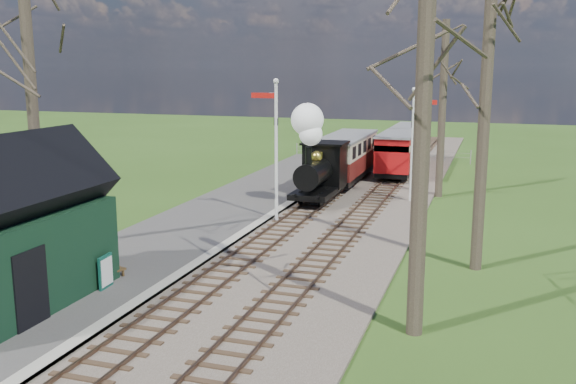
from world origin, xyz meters
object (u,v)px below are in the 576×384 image
red_carriage_a (398,153)px  sign_board (106,272)px  semaphore_far (414,136)px  locomotive (318,160)px  red_carriage_b (410,143)px  semaphore_near (275,140)px  person (42,290)px  coach (346,156)px  station_shed (7,233)px  bench (102,268)px

red_carriage_a → sign_board: (-5.24, -22.82, -0.81)m
semaphore_far → locomotive: size_ratio=1.18×
red_carriage_a → red_carriage_b: bearing=90.0°
semaphore_near → semaphore_far: 7.91m
person → coach: bearing=-10.8°
coach → red_carriage_a: size_ratio=1.50×
locomotive → red_carriage_b: bearing=79.6°
station_shed → red_carriage_a: bearing=74.5°
sign_board → bench: (-0.54, 0.60, -0.13)m
station_shed → red_carriage_a: station_shed is taller
station_shed → semaphore_near: bearing=73.6°
sign_board → person: size_ratio=0.75×
semaphore_far → red_carriage_a: size_ratio=1.10×
coach → red_carriage_b: (2.60, 8.10, -0.11)m
station_shed → sign_board: size_ratio=6.21×
semaphore_far → bench: bearing=-116.2°
person → station_shed: bearing=75.4°
sign_board → person: (-0.45, -2.28, 0.17)m
red_carriage_b → bench: red_carriage_b is taller
red_carriage_b → bench: (-5.79, -27.72, -0.95)m
station_shed → sign_board: station_shed is taller
semaphore_near → bench: 10.14m
red_carriage_b → red_carriage_a: bearing=-90.0°
semaphore_near → bench: semaphore_near is taller
locomotive → sign_board: bearing=-100.5°
station_shed → semaphore_near: semaphore_near is taller
red_carriage_b → sign_board: bearing=-100.5°
red_carriage_b → sign_board: (-5.24, -28.32, -0.81)m
semaphore_far → red_carriage_a: semaphore_far is taller
red_carriage_b → sign_board: red_carriage_b is taller
station_shed → locomotive: locomotive is taller
semaphore_far → bench: 17.35m
semaphore_near → red_carriage_a: size_ratio=1.20×
coach → bench: bearing=-99.2°
semaphore_far → bench: semaphore_far is taller
red_carriage_b → sign_board: size_ratio=5.12×
station_shed → red_carriage_b: 31.14m
semaphore_far → red_carriage_b: 12.62m
red_carriage_b → station_shed: bearing=-102.8°
coach → semaphore_near: bearing=-94.3°
semaphore_far → locomotive: bearing=-157.6°
semaphore_far → locomotive: semaphore_far is taller
coach → bench: 19.91m
semaphore_near → bench: bearing=-104.5°
locomotive → red_carriage_a: (2.61, 8.66, -0.71)m
bench → person: (0.10, -2.88, 0.31)m
locomotive → semaphore_far: bearing=22.4°
red_carriage_a → locomotive: bearing=-106.8°
red_carriage_a → sign_board: red_carriage_a is taller
red_carriage_b → semaphore_far: bearing=-81.8°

